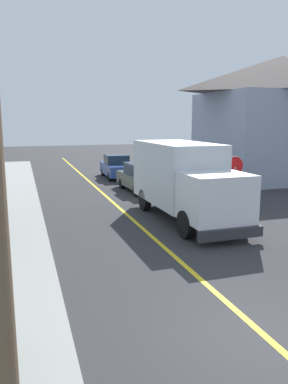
% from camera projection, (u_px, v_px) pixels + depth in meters
% --- Properties ---
extents(ground_plane, '(120.00, 120.00, 0.00)m').
position_uv_depth(ground_plane, '(270.00, 341.00, 7.25)').
color(ground_plane, '#303033').
extents(centre_line_yellow, '(0.16, 56.00, 0.01)m').
position_uv_depth(centre_line_yellow, '(129.00, 217.00, 16.61)').
color(centre_line_yellow, gold).
rests_on(centre_line_yellow, ground).
extents(box_truck, '(2.51, 7.21, 3.20)m').
position_uv_depth(box_truck, '(183.00, 178.00, 16.01)').
color(box_truck, silver).
rests_on(box_truck, ground).
extents(parked_car_near, '(1.98, 4.47, 1.67)m').
position_uv_depth(parked_car_near, '(141.00, 178.00, 22.52)').
color(parked_car_near, '#4C564C').
rests_on(parked_car_near, ground).
extents(parked_car_mid, '(1.94, 4.46, 1.67)m').
position_uv_depth(parked_car_mid, '(117.00, 167.00, 27.90)').
color(parked_car_mid, '#2D4793').
rests_on(parked_car_mid, ground).
extents(parked_van_across, '(1.93, 4.45, 1.67)m').
position_uv_depth(parked_van_across, '(214.00, 185.00, 20.02)').
color(parked_van_across, silver).
rests_on(parked_van_across, ground).
extents(stop_sign, '(0.80, 0.10, 2.65)m').
position_uv_depth(stop_sign, '(235.00, 175.00, 16.17)').
color(stop_sign, gray).
rests_on(stop_sign, ground).
extents(house_across_street, '(11.07, 8.06, 8.50)m').
position_uv_depth(house_across_street, '(279.00, 116.00, 26.80)').
color(house_across_street, '#939EB2').
rests_on(house_across_street, ground).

